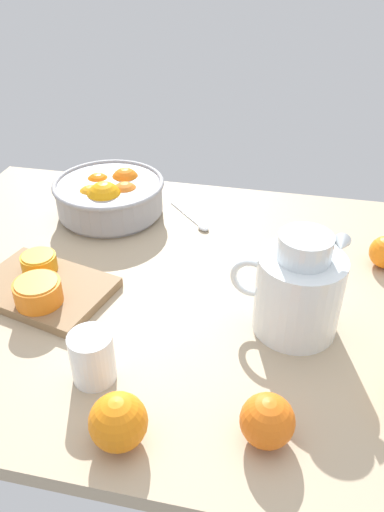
{
  "coord_description": "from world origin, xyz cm",
  "views": [
    {
      "loc": [
        14.71,
        -78.73,
        61.98
      ],
      "look_at": [
        -2.96,
        3.07,
        5.04
      ],
      "focal_mm": 35.51,
      "sensor_mm": 36.0,
      "label": 1
    }
  ],
  "objects_px": {
    "spoon": "(194,221)",
    "loose_orange_0": "(118,422)",
    "juice_pitcher": "(297,295)",
    "cutting_board": "(44,289)",
    "orange_half_0": "(39,262)",
    "juice_glass": "(93,360)",
    "orange_half_1": "(38,292)",
    "loose_orange_2": "(267,421)",
    "fruit_bowl": "(110,196)"
  },
  "relations": [
    {
      "from": "spoon",
      "to": "loose_orange_0",
      "type": "bearing_deg",
      "value": -87.75
    },
    {
      "from": "juice_pitcher",
      "to": "cutting_board",
      "type": "relative_size",
      "value": 0.79
    },
    {
      "from": "cutting_board",
      "to": "loose_orange_0",
      "type": "xyz_separation_m",
      "value": [
        0.26,
        -0.29,
        0.03
      ]
    },
    {
      "from": "cutting_board",
      "to": "orange_half_0",
      "type": "xyz_separation_m",
      "value": [
        -0.03,
        0.05,
        0.03
      ]
    },
    {
      "from": "cutting_board",
      "to": "spoon",
      "type": "height_order",
      "value": "cutting_board"
    },
    {
      "from": "juice_glass",
      "to": "loose_orange_0",
      "type": "height_order",
      "value": "juice_glass"
    },
    {
      "from": "loose_orange_0",
      "to": "spoon",
      "type": "bearing_deg",
      "value": 92.25
    },
    {
      "from": "orange_half_1",
      "to": "loose_orange_2",
      "type": "relative_size",
      "value": 1.13
    },
    {
      "from": "loose_orange_0",
      "to": "spoon",
      "type": "relative_size",
      "value": 0.63
    },
    {
      "from": "juice_glass",
      "to": "spoon",
      "type": "distance_m",
      "value": 0.52
    },
    {
      "from": "fruit_bowl",
      "to": "juice_pitcher",
      "type": "height_order",
      "value": "juice_pitcher"
    },
    {
      "from": "cutting_board",
      "to": "loose_orange_2",
      "type": "xyz_separation_m",
      "value": [
        0.46,
        -0.24,
        0.03
      ]
    },
    {
      "from": "cutting_board",
      "to": "orange_half_0",
      "type": "height_order",
      "value": "orange_half_0"
    },
    {
      "from": "juice_glass",
      "to": "loose_orange_2",
      "type": "xyz_separation_m",
      "value": [
        0.28,
        -0.06,
        0.0
      ]
    },
    {
      "from": "juice_pitcher",
      "to": "orange_half_1",
      "type": "height_order",
      "value": "juice_pitcher"
    },
    {
      "from": "juice_glass",
      "to": "cutting_board",
      "type": "relative_size",
      "value": 0.34
    },
    {
      "from": "juice_glass",
      "to": "loose_orange_0",
      "type": "xyz_separation_m",
      "value": [
        0.08,
        -0.11,
        0.0
      ]
    },
    {
      "from": "cutting_board",
      "to": "orange_half_1",
      "type": "xyz_separation_m",
      "value": [
        0.02,
        -0.05,
        0.03
      ]
    },
    {
      "from": "orange_half_1",
      "to": "juice_glass",
      "type": "bearing_deg",
      "value": -40.45
    },
    {
      "from": "cutting_board",
      "to": "spoon",
      "type": "bearing_deg",
      "value": 54.92
    },
    {
      "from": "loose_orange_2",
      "to": "juice_glass",
      "type": "bearing_deg",
      "value": 168.2
    },
    {
      "from": "fruit_bowl",
      "to": "cutting_board",
      "type": "distance_m",
      "value": 0.33
    },
    {
      "from": "cutting_board",
      "to": "spoon",
      "type": "distance_m",
      "value": 0.4
    },
    {
      "from": "juice_pitcher",
      "to": "fruit_bowl",
      "type": "bearing_deg",
      "value": 145.15
    },
    {
      "from": "fruit_bowl",
      "to": "juice_glass",
      "type": "relative_size",
      "value": 3.07
    },
    {
      "from": "juice_pitcher",
      "to": "spoon",
      "type": "xyz_separation_m",
      "value": [
        -0.25,
        0.33,
        -0.07
      ]
    },
    {
      "from": "juice_pitcher",
      "to": "loose_orange_2",
      "type": "xyz_separation_m",
      "value": [
        -0.03,
        -0.25,
        -0.03
      ]
    },
    {
      "from": "loose_orange_2",
      "to": "spoon",
      "type": "distance_m",
      "value": 0.62
    },
    {
      "from": "orange_half_0",
      "to": "fruit_bowl",
      "type": "bearing_deg",
      "value": 79.84
    },
    {
      "from": "orange_half_0",
      "to": "spoon",
      "type": "xyz_separation_m",
      "value": [
        0.26,
        0.29,
        -0.03
      ]
    },
    {
      "from": "juice_glass",
      "to": "loose_orange_0",
      "type": "distance_m",
      "value": 0.13
    },
    {
      "from": "orange_half_0",
      "to": "orange_half_1",
      "type": "relative_size",
      "value": 0.81
    },
    {
      "from": "orange_half_0",
      "to": "loose_orange_0",
      "type": "distance_m",
      "value": 0.44
    },
    {
      "from": "juice_pitcher",
      "to": "orange_half_0",
      "type": "distance_m",
      "value": 0.51
    },
    {
      "from": "orange_half_0",
      "to": "loose_orange_2",
      "type": "distance_m",
      "value": 0.56
    },
    {
      "from": "cutting_board",
      "to": "loose_orange_0",
      "type": "height_order",
      "value": "loose_orange_0"
    },
    {
      "from": "fruit_bowl",
      "to": "loose_orange_0",
      "type": "distance_m",
      "value": 0.66
    },
    {
      "from": "juice_pitcher",
      "to": "loose_orange_0",
      "type": "relative_size",
      "value": 2.42
    },
    {
      "from": "fruit_bowl",
      "to": "loose_orange_2",
      "type": "relative_size",
      "value": 3.45
    },
    {
      "from": "juice_glass",
      "to": "fruit_bowl",
      "type": "bearing_deg",
      "value": 106.89
    },
    {
      "from": "fruit_bowl",
      "to": "orange_half_1",
      "type": "relative_size",
      "value": 3.05
    },
    {
      "from": "orange_half_1",
      "to": "fruit_bowl",
      "type": "bearing_deg",
      "value": 89.17
    },
    {
      "from": "loose_orange_2",
      "to": "spoon",
      "type": "xyz_separation_m",
      "value": [
        -0.22,
        0.57,
        -0.03
      ]
    },
    {
      "from": "juice_glass",
      "to": "orange_half_1",
      "type": "xyz_separation_m",
      "value": [
        -0.16,
        0.14,
        0.0
      ]
    },
    {
      "from": "orange_half_1",
      "to": "juice_pitcher",
      "type": "bearing_deg",
      "value": 6.45
    },
    {
      "from": "fruit_bowl",
      "to": "juice_glass",
      "type": "distance_m",
      "value": 0.53
    },
    {
      "from": "loose_orange_0",
      "to": "orange_half_1",
      "type": "bearing_deg",
      "value": 134.67
    },
    {
      "from": "orange_half_1",
      "to": "loose_orange_2",
      "type": "xyz_separation_m",
      "value": [
        0.44,
        -0.19,
        -0.0
      ]
    },
    {
      "from": "loose_orange_0",
      "to": "loose_orange_2",
      "type": "xyz_separation_m",
      "value": [
        0.2,
        0.05,
        -0.0
      ]
    },
    {
      "from": "orange_half_1",
      "to": "loose_orange_0",
      "type": "bearing_deg",
      "value": -45.33
    }
  ]
}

